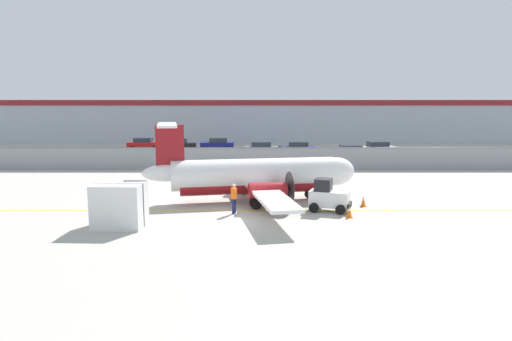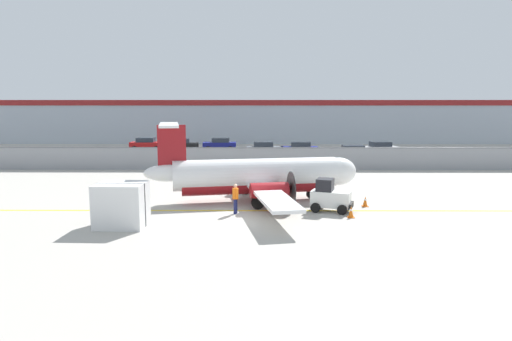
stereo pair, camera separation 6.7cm
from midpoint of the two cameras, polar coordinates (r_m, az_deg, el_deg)
name	(u,v)px [view 1 (the left image)]	position (r m, az deg, el deg)	size (l,w,h in m)	color
ground_plane	(253,211)	(26.38, -0.40, -5.03)	(140.00, 140.00, 0.01)	#ADA89E
perimeter_fence	(255,158)	(41.95, -0.17, 1.60)	(98.00, 0.10, 2.10)	gray
parking_lot_strip	(256,155)	(53.50, -0.08, 1.97)	(98.00, 17.00, 0.12)	#38383A
background_building	(256,121)	(71.69, 0.00, 6.21)	(91.00, 8.10, 6.50)	#A8B2BC
commuter_airplane	(260,176)	(28.67, 0.39, -0.68)	(13.51, 16.02, 4.92)	white
baggage_tug	(330,197)	(26.41, 9.18, -3.24)	(2.56, 1.98, 1.88)	silver
ground_crew_worker	(236,197)	(25.51, -2.64, -3.33)	(0.42, 0.55, 1.70)	#191E4C
cargo_container	(122,205)	(23.86, -16.52, -4.15)	(2.47, 2.09, 2.20)	silver
traffic_cone_near_left	(351,212)	(25.30, 11.74, -5.09)	(0.36, 0.36, 0.64)	orange
traffic_cone_near_right	(365,201)	(28.13, 13.43, -3.77)	(0.36, 0.36, 0.64)	orange
parked_car_0	(146,144)	(60.04, -13.59, 3.25)	(4.22, 2.05, 1.58)	red
parked_car_1	(181,145)	(58.11, -9.40, 3.20)	(4.38, 2.42, 1.58)	black
parked_car_2	(219,144)	(58.27, -4.64, 3.30)	(4.25, 2.11, 1.58)	navy
parked_car_3	(264,149)	(52.37, 0.97, 2.74)	(4.23, 2.05, 1.58)	slate
parked_car_4	(299,149)	(52.60, 5.38, 2.73)	(4.27, 2.14, 1.58)	navy
parked_car_5	(354,153)	(49.28, 12.06, 2.19)	(4.20, 2.00, 1.58)	gray
parked_car_6	(379,149)	(54.37, 15.06, 2.66)	(4.39, 2.45, 1.58)	silver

